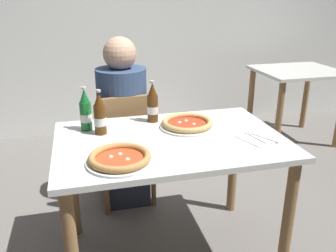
# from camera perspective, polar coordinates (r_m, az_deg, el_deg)

# --- Properties ---
(ground_plane) EXTENTS (8.00, 8.00, 0.00)m
(ground_plane) POSITION_cam_1_polar(r_m,az_deg,el_deg) (2.28, 0.33, -19.61)
(ground_plane) COLOR slate
(back_wall_tiled) EXTENTS (7.00, 0.10, 2.60)m
(back_wall_tiled) POSITION_cam_1_polar(r_m,az_deg,el_deg) (3.91, -8.17, 17.93)
(back_wall_tiled) COLOR white
(back_wall_tiled) RESTS_ON ground_plane
(dining_table_main) EXTENTS (1.20, 0.80, 0.75)m
(dining_table_main) POSITION_cam_1_polar(r_m,az_deg,el_deg) (1.93, 0.37, -5.07)
(dining_table_main) COLOR silver
(dining_table_main) RESTS_ON ground_plane
(chair_behind_table) EXTENTS (0.43, 0.43, 0.85)m
(chair_behind_table) POSITION_cam_1_polar(r_m,az_deg,el_deg) (2.51, -6.80, -2.74)
(chair_behind_table) COLOR olive
(chair_behind_table) RESTS_ON ground_plane
(diner_seated) EXTENTS (0.34, 0.34, 1.21)m
(diner_seated) POSITION_cam_1_polar(r_m,az_deg,el_deg) (2.52, -7.19, -0.19)
(diner_seated) COLOR #2D3342
(diner_seated) RESTS_ON ground_plane
(dining_table_background) EXTENTS (0.80, 0.70, 0.75)m
(dining_table_background) POSITION_cam_1_polar(r_m,az_deg,el_deg) (3.85, 19.88, 6.19)
(dining_table_background) COLOR silver
(dining_table_background) RESTS_ON ground_plane
(pizza_margherita_near) EXTENTS (0.32, 0.32, 0.04)m
(pizza_margherita_near) POSITION_cam_1_polar(r_m,az_deg,el_deg) (2.03, 3.11, 0.37)
(pizza_margherita_near) COLOR white
(pizza_margherita_near) RESTS_ON dining_table_main
(pizza_marinara_far) EXTENTS (0.31, 0.31, 0.04)m
(pizza_marinara_far) POSITION_cam_1_polar(r_m,az_deg,el_deg) (1.63, -7.72, -5.19)
(pizza_marinara_far) COLOR white
(pizza_marinara_far) RESTS_ON dining_table_main
(beer_bottle_left) EXTENTS (0.07, 0.07, 0.25)m
(beer_bottle_left) POSITION_cam_1_polar(r_m,az_deg,el_deg) (2.10, -2.48, 3.45)
(beer_bottle_left) COLOR #512D0F
(beer_bottle_left) RESTS_ON dining_table_main
(beer_bottle_center) EXTENTS (0.07, 0.07, 0.25)m
(beer_bottle_center) POSITION_cam_1_polar(r_m,az_deg,el_deg) (1.94, -10.87, 1.65)
(beer_bottle_center) COLOR #512D0F
(beer_bottle_center) RESTS_ON dining_table_main
(beer_bottle_right) EXTENTS (0.07, 0.07, 0.25)m
(beer_bottle_right) POSITION_cam_1_polar(r_m,az_deg,el_deg) (2.02, -13.07, 2.20)
(beer_bottle_right) COLOR #196B2D
(beer_bottle_right) RESTS_ON dining_table_main
(napkin_with_cutlery) EXTENTS (0.23, 0.23, 0.01)m
(napkin_with_cutlery) POSITION_cam_1_polar(r_m,az_deg,el_deg) (1.94, 14.41, -1.87)
(napkin_with_cutlery) COLOR white
(napkin_with_cutlery) RESTS_ON dining_table_main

